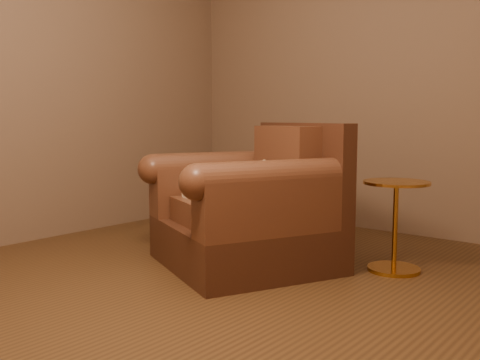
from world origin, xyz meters
The scene contains 5 objects.
floor centered at (0.00, 0.00, 0.00)m, with size 4.00×4.00×0.00m, color #54381D.
armchair centered at (-0.26, 0.46, 0.35)m, with size 1.33×1.30×0.92m.
teddy_bear centered at (-0.22, 0.54, 0.53)m, with size 0.18×0.21×0.25m.
guidebook centered at (-0.37, 0.25, 0.46)m, with size 0.51×0.40×0.04m.
side_table centered at (0.53, 0.90, 0.30)m, with size 0.40×0.40×0.56m.
Camera 1 is at (1.84, -2.21, 0.94)m, focal length 40.00 mm.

